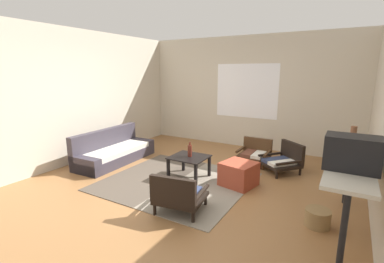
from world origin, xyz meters
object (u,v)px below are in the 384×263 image
console_shelf (349,170)px  wicker_basket (318,218)px  armchair_striped_foreground (179,194)px  glass_bottle (190,151)px  ottoman_orange (239,174)px  coffee_table (189,160)px  armchair_by_window (255,152)px  crt_television (352,153)px  clay_vase (352,144)px  couch (114,152)px  armchair_corner (284,159)px

console_shelf → wicker_basket: bearing=-167.9°
armchair_striped_foreground → glass_bottle: (-0.50, 1.13, 0.25)m
armchair_striped_foreground → ottoman_orange: bearing=73.8°
coffee_table → wicker_basket: bearing=-14.0°
armchair_by_window → armchair_striped_foreground: (-0.25, -2.49, 0.02)m
crt_television → glass_bottle: bearing=163.5°
armchair_striped_foreground → ottoman_orange: (0.37, 1.26, -0.06)m
ottoman_orange → crt_television: bearing=-28.7°
console_shelf → coffee_table: bearing=168.8°
clay_vase → couch: bearing=179.2°
armchair_striped_foreground → clay_vase: (1.92, 1.06, 0.71)m
couch → coffee_table: bearing=0.1°
armchair_striped_foreground → wicker_basket: armchair_striped_foreground is taller
console_shelf → crt_television: size_ratio=3.24×
clay_vase → glass_bottle: bearing=178.3°
crt_television → armchair_by_window: bearing=128.7°
armchair_corner → clay_vase: bearing=-49.8°
coffee_table → armchair_striped_foreground: size_ratio=0.88×
ottoman_orange → armchair_striped_foreground: bearing=-106.2°
couch → crt_television: crt_television is taller
armchair_corner → couch: bearing=-159.9°
console_shelf → wicker_basket: console_shelf is taller
console_shelf → glass_bottle: (-2.42, 0.49, -0.25)m
wicker_basket → coffee_table: bearing=166.0°
coffee_table → armchair_corner: (1.38, 1.18, -0.09)m
clay_vase → armchair_corner: bearing=130.2°
coffee_table → console_shelf: 2.51m
armchair_by_window → ottoman_orange: bearing=-84.6°
couch → ottoman_orange: bearing=3.0°
armchair_corner → wicker_basket: (0.78, -1.71, -0.13)m
clay_vase → console_shelf: bearing=-90.0°
wicker_basket → armchair_by_window: bearing=126.2°
crt_television → coffee_table: bearing=163.7°
couch → wicker_basket: (4.01, -0.54, -0.10)m
ottoman_orange → glass_bottle: glass_bottle is taller
couch → armchair_striped_foreground: couch is taller
armchair_by_window → clay_vase: 2.32m
armchair_corner → armchair_striped_foreground: bearing=-110.7°
ottoman_orange → armchair_corner: bearing=64.2°
ottoman_orange → console_shelf: console_shelf is taller
couch → console_shelf: (4.27, -0.48, 0.55)m
armchair_by_window → crt_television: crt_television is taller
ottoman_orange → crt_television: size_ratio=0.96×
couch → armchair_striped_foreground: bearing=-25.4°
console_shelf → crt_television: bearing=-90.8°
armchair_corner → crt_television: bearing=-61.0°
armchair_by_window → wicker_basket: armchair_by_window is taller
wicker_basket → armchair_corner: bearing=114.5°
glass_bottle → crt_television: bearing=-16.5°
coffee_table → armchair_by_window: size_ratio=1.04×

